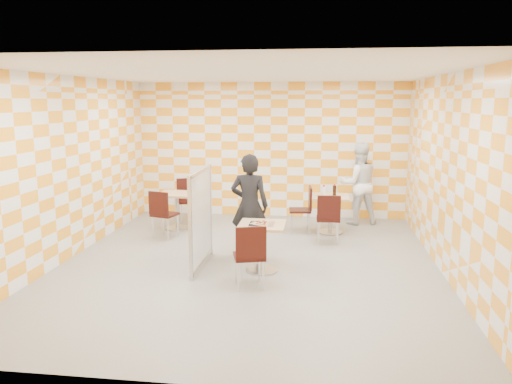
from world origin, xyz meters
TOP-DOWN VIEW (x-y plane):
  - room_shell at (0.00, 0.54)m, footprint 7.00×7.00m
  - main_table at (0.26, -0.29)m, footprint 0.70×0.70m
  - second_table at (1.34, 2.14)m, footprint 0.70×0.70m
  - empty_table at (-1.77, 2.04)m, footprint 0.70×0.70m
  - chair_main_front at (0.18, -1.08)m, footprint 0.52×0.53m
  - chair_second_front at (1.28, 1.34)m, footprint 0.43×0.44m
  - chair_second_side at (0.83, 2.11)m, footprint 0.47×0.46m
  - chair_empty_near at (-1.84, 1.30)m, footprint 0.53×0.53m
  - chair_empty_far at (-1.75, 2.78)m, footprint 0.56×0.56m
  - partition at (-0.72, -0.18)m, footprint 0.08×1.38m
  - man_dark at (-0.04, 0.46)m, footprint 0.65×0.44m
  - man_white at (1.92, 2.99)m, footprint 0.98×0.84m
  - pizza_on_foil at (0.26, -0.31)m, footprint 0.40×0.40m
  - sport_bottle at (1.20, 2.25)m, footprint 0.06×0.06m
  - soda_bottle at (1.40, 2.19)m, footprint 0.07×0.07m

SIDE VIEW (x-z plane):
  - main_table at x=0.26m, z-range 0.13..0.88m
  - second_table at x=1.34m, z-range 0.13..0.88m
  - empty_table at x=-1.77m, z-range 0.13..0.88m
  - chair_main_front at x=0.18m, z-range 0.08..1.01m
  - chair_second_front at x=1.28m, z-range 0.08..1.01m
  - chair_second_side at x=0.83m, z-range 0.08..1.01m
  - chair_empty_near at x=-1.84m, z-range 0.08..1.01m
  - chair_empty_far at x=-1.75m, z-range 0.08..1.01m
  - pizza_on_foil at x=0.26m, z-range 0.74..0.79m
  - partition at x=-0.72m, z-range 0.02..1.57m
  - sport_bottle at x=1.20m, z-range 0.74..0.94m
  - soda_bottle at x=1.40m, z-range 0.74..0.97m
  - man_white at x=1.92m, z-range 0.00..1.74m
  - man_dark at x=-0.04m, z-range 0.00..1.74m
  - room_shell at x=0.00m, z-range -2.00..5.00m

